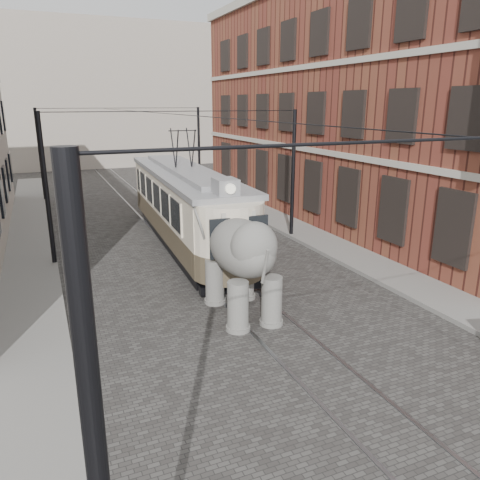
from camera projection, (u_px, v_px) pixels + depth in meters
name	position (u px, v px, depth m)	size (l,w,h in m)	color
ground	(242.00, 298.00, 15.67)	(120.00, 120.00, 0.00)	#413F3C
tram_rails	(242.00, 298.00, 15.67)	(1.54, 80.00, 0.02)	slate
sidewalk_right	(386.00, 272.00, 17.91)	(2.00, 60.00, 0.15)	slate
sidewalk_left	(30.00, 332.00, 13.20)	(2.00, 60.00, 0.15)	slate
brick_building	(359.00, 108.00, 26.08)	(8.00, 26.00, 12.00)	maroon
distant_block	(90.00, 96.00, 49.01)	(28.00, 10.00, 14.00)	#A19585
catenary	(189.00, 186.00, 19.17)	(11.00, 30.20, 6.00)	black
tram	(184.00, 189.00, 21.05)	(2.69, 13.04, 5.17)	beige
elephant	(242.00, 263.00, 14.16)	(2.95, 5.36, 3.28)	#605E59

